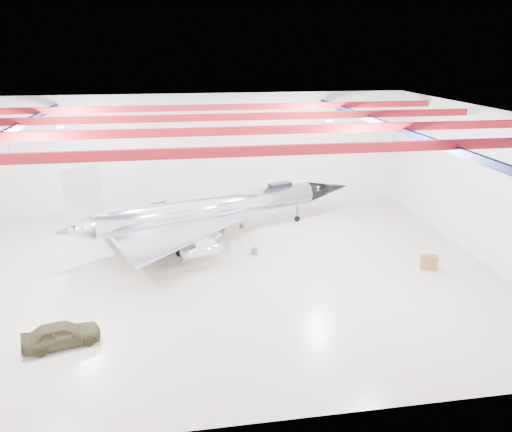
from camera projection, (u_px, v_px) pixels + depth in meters
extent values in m
plane|color=beige|center=(210.00, 273.00, 34.89)|extent=(40.00, 40.00, 0.00)
plane|color=silver|center=(196.00, 153.00, 47.13)|extent=(40.00, 0.00, 40.00)
plane|color=silver|center=(483.00, 185.00, 36.15)|extent=(0.00, 30.00, 30.00)
plane|color=#0A0F38|center=(205.00, 114.00, 31.34)|extent=(40.00, 40.00, 0.00)
cube|color=maroon|center=(217.00, 152.00, 23.12)|extent=(39.50, 0.25, 0.50)
cube|color=maroon|center=(208.00, 132.00, 28.73)|extent=(39.50, 0.25, 0.50)
cube|color=maroon|center=(202.00, 118.00, 34.34)|extent=(39.50, 0.25, 0.50)
cube|color=maroon|center=(198.00, 108.00, 39.94)|extent=(39.50, 0.25, 0.50)
cube|color=#0B1647|center=(4.00, 134.00, 29.81)|extent=(0.25, 29.50, 0.40)
cube|color=#0B1647|center=(384.00, 124.00, 33.45)|extent=(0.25, 29.50, 0.40)
cube|color=silver|center=(11.00, 161.00, 24.64)|extent=(0.55, 0.55, 0.25)
cube|color=silver|center=(393.00, 148.00, 27.67)|extent=(0.55, 0.55, 0.25)
cube|color=silver|center=(61.00, 125.00, 35.85)|extent=(0.55, 0.55, 0.25)
cube|color=silver|center=(329.00, 119.00, 38.88)|extent=(0.55, 0.55, 0.25)
cylinder|color=silver|center=(211.00, 208.00, 40.52)|extent=(18.26, 8.12, 1.87)
cone|color=black|center=(328.00, 189.00, 45.90)|extent=(5.04, 3.35, 1.87)
cone|color=silver|center=(73.00, 230.00, 35.57)|extent=(3.28, 2.72, 1.87)
cube|color=silver|center=(83.00, 196.00, 35.21)|extent=(2.51, 1.00, 4.22)
cube|color=black|center=(280.00, 186.00, 43.22)|extent=(2.19, 1.40, 0.47)
cylinder|color=silver|center=(206.00, 251.00, 35.39)|extent=(3.63, 2.00, 0.84)
cylinder|color=silver|center=(193.00, 240.00, 37.33)|extent=(3.63, 2.00, 0.84)
cylinder|color=silver|center=(168.00, 219.00, 41.98)|extent=(3.63, 2.00, 0.84)
cylinder|color=silver|center=(159.00, 211.00, 43.91)|extent=(3.63, 2.00, 0.84)
cylinder|color=#59595B|center=(297.00, 213.00, 44.97)|extent=(0.17, 0.17, 1.69)
cylinder|color=black|center=(297.00, 219.00, 45.16)|extent=(0.56, 0.37, 0.52)
cylinder|color=#59595B|center=(179.00, 246.00, 37.43)|extent=(0.17, 0.17, 1.69)
cylinder|color=black|center=(180.00, 253.00, 37.62)|extent=(0.56, 0.37, 0.52)
cylinder|color=#59595B|center=(159.00, 227.00, 41.31)|extent=(0.17, 0.17, 1.69)
cylinder|color=black|center=(159.00, 234.00, 41.50)|extent=(0.56, 0.37, 0.52)
imported|color=#3D361E|center=(61.00, 334.00, 26.28)|extent=(4.24, 2.59, 1.35)
cube|color=brown|center=(429.00, 262.00, 35.42)|extent=(1.28, 0.98, 1.06)
cube|color=#9F2E0F|center=(204.00, 239.00, 40.61)|extent=(0.52, 0.44, 0.32)
cylinder|color=#59595B|center=(255.00, 251.00, 38.07)|extent=(0.66, 0.66, 0.46)
cube|color=olive|center=(220.00, 228.00, 42.99)|extent=(0.76, 0.64, 0.47)
cube|color=#59595B|center=(122.00, 238.00, 41.01)|extent=(0.39, 0.33, 0.25)
cube|color=olive|center=(206.00, 246.00, 39.29)|extent=(0.52, 0.44, 0.33)
cylinder|color=#59595B|center=(242.00, 225.00, 43.73)|extent=(0.51, 0.51, 0.36)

